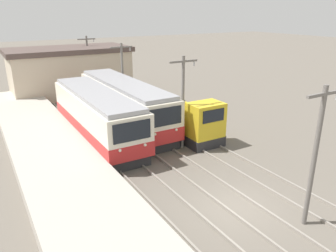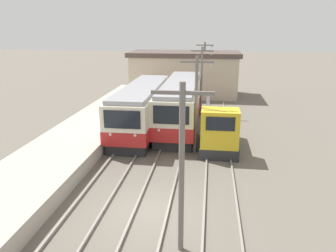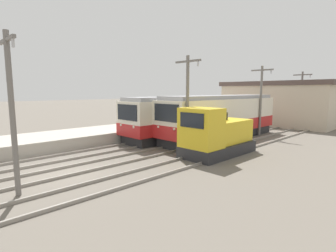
% 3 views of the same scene
% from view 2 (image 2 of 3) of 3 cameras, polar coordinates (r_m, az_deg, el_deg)
% --- Properties ---
extents(ground_plane, '(200.00, 200.00, 0.00)m').
position_cam_2_polar(ground_plane, '(14.87, -3.64, -14.49)').
color(ground_plane, '#665E54').
extents(platform_left, '(4.50, 54.00, 0.86)m').
position_cam_2_polar(platform_left, '(16.91, -25.31, -10.47)').
color(platform_left, '#ADA599').
rests_on(platform_left, ground).
extents(track_left, '(1.54, 60.00, 0.14)m').
position_cam_2_polar(track_left, '(15.50, -13.38, -13.26)').
color(track_left, gray).
rests_on(track_left, ground).
extents(track_center, '(1.54, 60.00, 0.14)m').
position_cam_2_polar(track_center, '(14.80, -2.87, -14.32)').
color(track_center, gray).
rests_on(track_center, ground).
extents(track_right, '(1.54, 60.00, 0.14)m').
position_cam_2_polar(track_right, '(14.63, 9.19, -14.96)').
color(track_right, gray).
rests_on(track_right, ground).
extents(commuter_train_left, '(2.84, 11.95, 3.49)m').
position_cam_2_polar(commuter_train_left, '(25.41, -4.43, 2.89)').
color(commuter_train_left, '#28282B').
rests_on(commuter_train_left, ground).
extents(commuter_train_center, '(2.84, 12.91, 3.60)m').
position_cam_2_polar(commuter_train_center, '(26.54, 2.23, 3.63)').
color(commuter_train_center, '#28282B').
rests_on(commuter_train_center, ground).
extents(shunting_locomotive, '(2.40, 5.20, 3.00)m').
position_cam_2_polar(shunting_locomotive, '(21.72, 8.85, -0.85)').
color(shunting_locomotive, '#28282B').
rests_on(shunting_locomotive, ground).
extents(catenary_mast_near, '(2.00, 0.20, 6.11)m').
position_cam_2_polar(catenary_mast_near, '(10.99, 2.43, -6.54)').
color(catenary_mast_near, slate).
rests_on(catenary_mast_near, ground).
extents(catenary_mast_mid, '(2.00, 0.20, 6.11)m').
position_cam_2_polar(catenary_mast_mid, '(20.23, 4.94, 4.30)').
color(catenary_mast_mid, slate).
rests_on(catenary_mast_mid, ground).
extents(catenary_mast_far, '(2.00, 0.20, 6.11)m').
position_cam_2_polar(catenary_mast_far, '(29.74, 5.86, 8.29)').
color(catenary_mast_far, slate).
rests_on(catenary_mast_far, ground).
extents(catenary_mast_distant, '(2.00, 0.20, 6.11)m').
position_cam_2_polar(catenary_mast_distant, '(39.33, 6.35, 10.34)').
color(catenary_mast_distant, slate).
rests_on(catenary_mast_distant, ground).
extents(station_building, '(12.60, 6.30, 5.05)m').
position_cam_2_polar(station_building, '(38.93, 2.92, 9.14)').
color(station_building, beige).
rests_on(station_building, ground).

